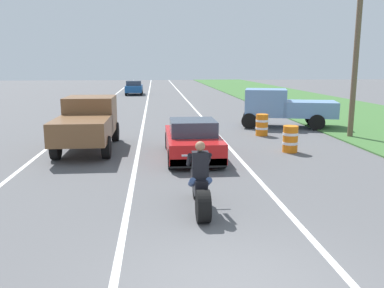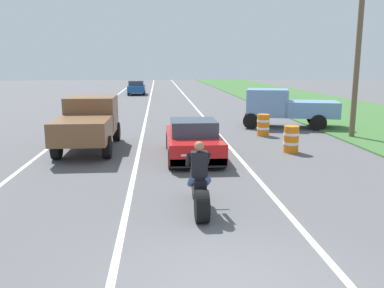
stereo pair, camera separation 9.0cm
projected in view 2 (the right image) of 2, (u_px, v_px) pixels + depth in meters
name	position (u px, v px, depth m)	size (l,w,h in m)	color
lane_stripe_left_solid	(87.00, 118.00, 25.02)	(0.14, 120.00, 0.01)	white
lane_stripe_right_solid	(203.00, 117.00, 25.61)	(0.14, 120.00, 0.01)	white
lane_stripe_centre_dashed	(146.00, 117.00, 25.31)	(0.14, 120.00, 0.01)	white
grass_verge_right	(357.00, 115.00, 26.43)	(10.00, 120.00, 0.06)	#3D6B33
motorcycle_with_rider	(199.00, 187.00, 9.03)	(0.70, 2.21, 1.62)	black
sports_car_red	(193.00, 140.00, 14.34)	(1.84, 4.30, 1.37)	red
pickup_truck_left_lane_brown	(89.00, 121.00, 15.64)	(2.02, 4.80, 1.98)	brown
pickup_truck_right_shoulder_light_blue	(285.00, 106.00, 21.21)	(5.14, 3.14, 1.98)	#6B93C6
utility_pole_roadside	(359.00, 42.00, 17.53)	(0.24, 0.24, 8.44)	brown
construction_barrel_nearest	(291.00, 139.00, 15.21)	(0.58, 0.58, 1.00)	orange
construction_barrel_mid	(263.00, 125.00, 18.76)	(0.58, 0.58, 1.00)	orange
construction_barrel_far	(255.00, 115.00, 22.57)	(0.58, 0.58, 1.00)	orange
distant_car_far_ahead	(137.00, 87.00, 43.97)	(1.80, 4.00, 1.50)	#194C8C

